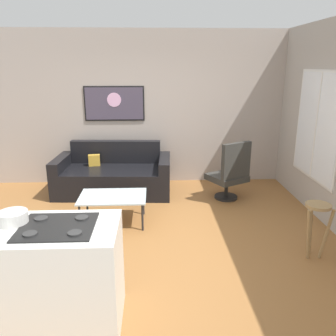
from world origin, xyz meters
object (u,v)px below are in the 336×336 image
object	(u,v)px
couch	(114,176)
coffee_table	(113,198)
mixing_bowl	(13,218)
wall_painting	(114,103)
armchair	(230,173)
bar_stool	(317,218)

from	to	relation	value
couch	coffee_table	world-z (taller)	couch
mixing_bowl	wall_painting	xyz separation A→B (m)	(0.46, 3.78, 0.53)
couch	armchair	size ratio (longest dim) A/B	2.03
couch	bar_stool	xyz separation A→B (m)	(2.57, -2.29, 0.20)
armchair	wall_painting	xyz separation A→B (m)	(-1.97, 1.04, 1.03)
couch	wall_painting	distance (m)	1.34
couch	mixing_bowl	size ratio (longest dim) A/B	8.53
mixing_bowl	wall_painting	world-z (taller)	wall_painting
coffee_table	bar_stool	xyz separation A→B (m)	(2.44, -1.03, 0.12)
armchair	mixing_bowl	world-z (taller)	mixing_bowl
couch	coffee_table	distance (m)	1.27
mixing_bowl	couch	bearing A→B (deg)	81.91
couch	mixing_bowl	distance (m)	3.30
couch	bar_stool	bearing A→B (deg)	-41.74
coffee_table	bar_stool	bearing A→B (deg)	-22.92
couch	bar_stool	distance (m)	3.45
couch	wall_painting	bearing A→B (deg)	89.59
wall_painting	couch	bearing A→B (deg)	-90.41
armchair	mixing_bowl	xyz separation A→B (m)	(-2.43, -2.74, 0.50)
armchair	wall_painting	bearing A→B (deg)	152.14
coffee_table	wall_painting	world-z (taller)	wall_painting
mixing_bowl	wall_painting	distance (m)	3.84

